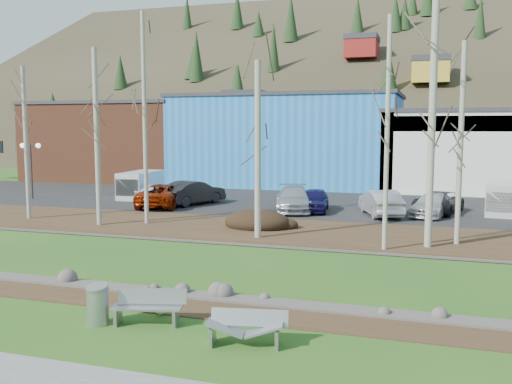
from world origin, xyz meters
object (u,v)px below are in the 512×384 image
(car_4, at_px, (314,200))
(car_7, at_px, (432,205))
(car_0, at_px, (160,191))
(van_white, at_px, (502,199))
(bench_intact, at_px, (148,307))
(litter_bin, at_px, (98,306))
(car_2, at_px, (164,195))
(car_5, at_px, (381,203))
(seagull, at_px, (161,310))
(van_grey, at_px, (140,185))
(car_1, at_px, (193,193))
(car_6, at_px, (439,202))
(car_3, at_px, (294,199))
(street_lamp, at_px, (31,155))
(bench_damaged, at_px, (246,328))

(car_4, bearing_deg, car_7, -4.62)
(car_0, distance_m, van_white, 22.52)
(bench_intact, bearing_deg, car_7, 56.56)
(litter_bin, height_order, van_white, van_white)
(litter_bin, height_order, car_4, car_4)
(car_2, distance_m, car_5, 13.99)
(seagull, bearing_deg, van_grey, 124.95)
(seagull, xyz_separation_m, van_grey, (-13.49, 22.93, 0.95))
(car_1, bearing_deg, van_grey, -0.70)
(car_0, height_order, van_white, van_white)
(car_1, height_order, car_4, car_1)
(seagull, relative_size, car_7, 0.09)
(car_6, bearing_deg, car_3, 28.08)
(car_1, xyz_separation_m, van_grey, (-5.19, 2.01, 0.16))
(van_white, bearing_deg, car_1, -169.13)
(van_white, bearing_deg, car_5, -151.73)
(van_grey, bearing_deg, van_white, -4.01)
(street_lamp, bearing_deg, car_2, -15.93)
(car_3, relative_size, car_6, 1.09)
(car_5, bearing_deg, litter_bin, 54.73)
(seagull, height_order, car_5, car_5)
(street_lamp, relative_size, car_6, 0.85)
(bench_damaged, height_order, seagull, bench_damaged)
(seagull, relative_size, car_1, 0.08)
(street_lamp, xyz_separation_m, car_4, (20.98, 0.03, -2.47))
(van_white, xyz_separation_m, van_grey, (-24.61, 0.27, 0.04))
(car_2, xyz_separation_m, car_3, (8.63, 0.69, 0.01))
(seagull, distance_m, car_4, 20.32)
(van_white, bearing_deg, seagull, -110.42)
(van_white, height_order, van_grey, van_grey)
(van_white, bearing_deg, bench_damaged, -102.97)
(car_1, bearing_deg, bench_intact, 131.49)
(car_7, bearing_deg, litter_bin, -96.28)
(bench_intact, relative_size, car_3, 0.38)
(car_2, relative_size, car_3, 1.03)
(car_0, height_order, car_3, car_3)
(bench_damaged, xyz_separation_m, car_0, (-14.40, 23.37, 0.35))
(van_grey, bearing_deg, car_5, -13.38)
(car_3, bearing_deg, car_5, -18.04)
(seagull, relative_size, van_white, 0.09)
(seagull, relative_size, van_grey, 0.09)
(bench_intact, xyz_separation_m, litter_bin, (-1.31, -0.44, 0.03))
(litter_bin, height_order, car_5, car_5)
(van_white, relative_size, van_grey, 0.97)
(car_4, bearing_deg, car_6, 6.69)
(bench_damaged, distance_m, litter_bin, 4.34)
(car_3, xyz_separation_m, car_4, (1.26, 0.22, -0.04))
(bench_damaged, height_order, van_white, van_white)
(car_3, height_order, van_white, van_white)
(litter_bin, xyz_separation_m, car_2, (-8.42, 20.52, 0.38))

